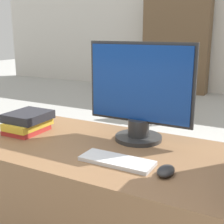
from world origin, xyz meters
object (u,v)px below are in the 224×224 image
(mouse, at_px, (166,171))
(far_chair, at_px, (172,82))
(book_stack, at_px, (28,122))
(monitor, at_px, (139,94))
(keyboard, at_px, (117,161))

(mouse, bearing_deg, far_chair, 107.22)
(book_stack, relative_size, far_chair, 0.24)
(monitor, distance_m, far_chair, 3.17)
(monitor, relative_size, mouse, 5.29)
(monitor, bearing_deg, book_stack, -163.79)
(far_chair, bearing_deg, mouse, -121.90)
(monitor, distance_m, book_stack, 0.62)
(monitor, height_order, keyboard, monitor)
(keyboard, distance_m, book_stack, 0.62)
(monitor, xyz_separation_m, book_stack, (-0.57, -0.16, -0.17))
(book_stack, xyz_separation_m, far_chair, (-0.23, 3.21, -0.25))
(monitor, bearing_deg, keyboard, -83.45)
(monitor, xyz_separation_m, far_chair, (-0.79, 3.04, -0.43))
(monitor, distance_m, mouse, 0.45)
(mouse, distance_m, far_chair, 3.52)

